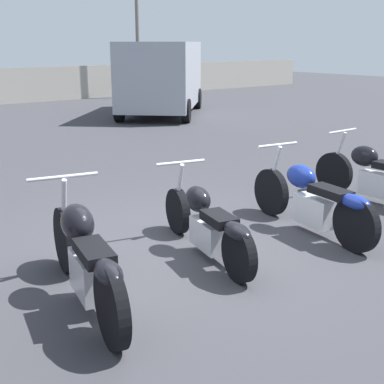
{
  "coord_description": "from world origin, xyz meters",
  "views": [
    {
      "loc": [
        -3.64,
        -4.61,
        2.29
      ],
      "look_at": [
        0.0,
        -0.07,
        0.65
      ],
      "focal_mm": 50.0,
      "sensor_mm": 36.0,
      "label": 1
    }
  ],
  "objects_px": {
    "motorcycle_slot_3": "(313,200)",
    "motorcycle_slot_1": "(86,258)",
    "parked_van": "(162,75)",
    "motorcycle_slot_4": "(376,175)",
    "motorcycle_slot_2": "(208,224)"
  },
  "relations": [
    {
      "from": "motorcycle_slot_3",
      "to": "motorcycle_slot_1",
      "type": "bearing_deg",
      "value": -171.29
    },
    {
      "from": "motorcycle_slot_1",
      "to": "parked_van",
      "type": "relative_size",
      "value": 0.46
    },
    {
      "from": "motorcycle_slot_4",
      "to": "motorcycle_slot_2",
      "type": "bearing_deg",
      "value": -179.64
    },
    {
      "from": "motorcycle_slot_2",
      "to": "motorcycle_slot_4",
      "type": "xyz_separation_m",
      "value": [
        3.24,
        0.03,
        0.04
      ]
    },
    {
      "from": "motorcycle_slot_1",
      "to": "motorcycle_slot_2",
      "type": "distance_m",
      "value": 1.59
    },
    {
      "from": "motorcycle_slot_2",
      "to": "motorcycle_slot_4",
      "type": "relative_size",
      "value": 1.03
    },
    {
      "from": "motorcycle_slot_3",
      "to": "motorcycle_slot_4",
      "type": "xyz_separation_m",
      "value": [
        1.74,
        0.26,
        0.0
      ]
    },
    {
      "from": "motorcycle_slot_2",
      "to": "motorcycle_slot_4",
      "type": "bearing_deg",
      "value": 14.79
    },
    {
      "from": "motorcycle_slot_1",
      "to": "motorcycle_slot_4",
      "type": "bearing_deg",
      "value": 15.87
    },
    {
      "from": "motorcycle_slot_1",
      "to": "parked_van",
      "type": "xyz_separation_m",
      "value": [
        8.18,
        10.27,
        0.82
      ]
    },
    {
      "from": "motorcycle_slot_1",
      "to": "motorcycle_slot_2",
      "type": "height_order",
      "value": "motorcycle_slot_1"
    },
    {
      "from": "motorcycle_slot_2",
      "to": "motorcycle_slot_3",
      "type": "bearing_deg",
      "value": 5.64
    },
    {
      "from": "motorcycle_slot_2",
      "to": "motorcycle_slot_3",
      "type": "distance_m",
      "value": 1.52
    },
    {
      "from": "motorcycle_slot_1",
      "to": "motorcycle_slot_3",
      "type": "distance_m",
      "value": 3.08
    },
    {
      "from": "motorcycle_slot_2",
      "to": "motorcycle_slot_4",
      "type": "distance_m",
      "value": 3.24
    }
  ]
}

